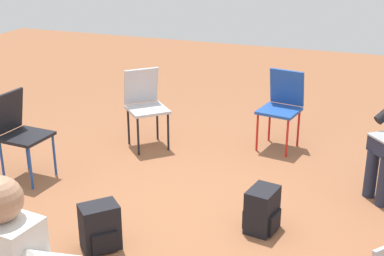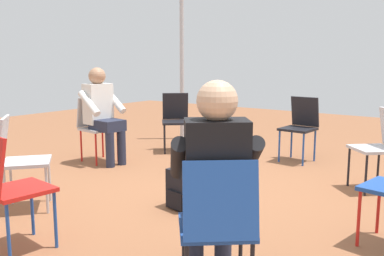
{
  "view_description": "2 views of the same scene",
  "coord_description": "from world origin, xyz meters",
  "px_view_note": "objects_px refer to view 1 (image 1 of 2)",
  "views": [
    {
      "loc": [
        1.33,
        -3.57,
        2.29
      ],
      "look_at": [
        0.08,
        -0.26,
        0.95
      ],
      "focal_mm": 50.0,
      "sensor_mm": 36.0,
      "label": 1
    },
    {
      "loc": [
        3.51,
        2.39,
        1.35
      ],
      "look_at": [
        -0.01,
        -0.18,
        0.64
      ],
      "focal_mm": 40.0,
      "sensor_mm": 36.0,
      "label": 2
    }
  ],
  "objects_px": {
    "chair_north": "(282,104)",
    "chair_west": "(19,129)",
    "backpack_near_laptop_user": "(262,212)",
    "chair_northwest": "(145,102)",
    "backpack_by_empty_chair": "(100,229)"
  },
  "relations": [
    {
      "from": "chair_north",
      "to": "backpack_near_laptop_user",
      "type": "distance_m",
      "value": 1.82
    },
    {
      "from": "chair_north",
      "to": "backpack_near_laptop_user",
      "type": "height_order",
      "value": "chair_north"
    },
    {
      "from": "chair_west",
      "to": "backpack_by_empty_chair",
      "type": "relative_size",
      "value": 2.36
    },
    {
      "from": "backpack_by_empty_chair",
      "to": "chair_northwest",
      "type": "bearing_deg",
      "value": 105.6
    },
    {
      "from": "chair_west",
      "to": "backpack_by_empty_chair",
      "type": "distance_m",
      "value": 1.58
    },
    {
      "from": "chair_north",
      "to": "chair_west",
      "type": "bearing_deg",
      "value": 47.13
    },
    {
      "from": "chair_north",
      "to": "backpack_by_empty_chair",
      "type": "relative_size",
      "value": 2.36
    },
    {
      "from": "chair_northwest",
      "to": "backpack_near_laptop_user",
      "type": "distance_m",
      "value": 2.11
    },
    {
      "from": "chair_northwest",
      "to": "backpack_near_laptop_user",
      "type": "xyz_separation_m",
      "value": [
        1.63,
        -1.3,
        -0.34
      ]
    },
    {
      "from": "chair_west",
      "to": "backpack_by_empty_chair",
      "type": "bearing_deg",
      "value": 62.35
    },
    {
      "from": "chair_northwest",
      "to": "backpack_by_empty_chair",
      "type": "distance_m",
      "value": 2.08
    },
    {
      "from": "backpack_by_empty_chair",
      "to": "backpack_near_laptop_user",
      "type": "bearing_deg",
      "value": 32.27
    },
    {
      "from": "chair_northwest",
      "to": "backpack_near_laptop_user",
      "type": "relative_size",
      "value": 2.36
    },
    {
      "from": "chair_north",
      "to": "chair_northwest",
      "type": "bearing_deg",
      "value": 28.59
    },
    {
      "from": "chair_north",
      "to": "backpack_by_empty_chair",
      "type": "distance_m",
      "value": 2.62
    }
  ]
}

